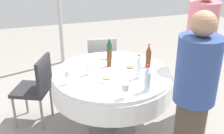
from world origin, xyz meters
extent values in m
plane|color=gray|center=(0.00, 0.00, 0.00)|extent=(10.00, 10.00, 0.00)
cylinder|color=white|center=(0.00, 0.00, 0.72)|extent=(1.32, 1.32, 0.04)
cylinder|color=white|center=(0.00, 0.00, 0.59)|extent=(1.35, 1.35, 0.22)
cylinder|color=slate|center=(0.00, 0.00, 0.24)|extent=(0.14, 0.14, 0.48)
cylinder|color=slate|center=(0.00, 0.00, 0.01)|extent=(0.56, 0.56, 0.03)
cylinder|color=silver|center=(-0.22, 0.23, 0.83)|extent=(0.06, 0.06, 0.19)
cone|color=silver|center=(-0.22, 0.23, 0.96)|extent=(0.05, 0.05, 0.07)
cylinder|color=red|center=(-0.22, 0.23, 1.00)|extent=(0.02, 0.02, 0.01)
cylinder|color=#593314|center=(-0.02, -0.18, 0.83)|extent=(0.06, 0.06, 0.17)
cone|color=#593314|center=(-0.02, -0.18, 0.94)|extent=(0.05, 0.05, 0.05)
cylinder|color=black|center=(-0.02, -0.18, 0.97)|extent=(0.02, 0.02, 0.01)
cylinder|color=#593314|center=(-0.45, -0.02, 0.84)|extent=(0.06, 0.06, 0.20)
cone|color=#593314|center=(-0.45, -0.02, 0.97)|extent=(0.06, 0.06, 0.07)
cylinder|color=red|center=(-0.45, -0.02, 1.01)|extent=(0.03, 0.03, 0.01)
cylinder|color=#194728|center=(-0.09, -0.39, 0.83)|extent=(0.07, 0.07, 0.19)
cone|color=#194728|center=(-0.09, -0.39, 0.97)|extent=(0.06, 0.06, 0.08)
cylinder|color=silver|center=(-0.09, -0.39, 1.01)|extent=(0.02, 0.02, 0.01)
cylinder|color=silver|center=(-0.19, 0.52, 0.84)|extent=(0.07, 0.07, 0.20)
cone|color=silver|center=(-0.19, 0.52, 0.97)|extent=(0.06, 0.06, 0.06)
cylinder|color=red|center=(-0.19, 0.52, 1.01)|extent=(0.03, 0.03, 0.01)
cylinder|color=white|center=(0.06, 0.58, 0.74)|extent=(0.06, 0.06, 0.00)
cylinder|color=white|center=(0.06, 0.58, 0.79)|extent=(0.01, 0.01, 0.08)
cylinder|color=white|center=(0.06, 0.58, 0.86)|extent=(0.07, 0.07, 0.07)
cylinder|color=white|center=(0.26, -0.03, 0.74)|extent=(0.06, 0.06, 0.00)
cylinder|color=white|center=(0.26, -0.03, 0.78)|extent=(0.01, 0.01, 0.07)
cylinder|color=white|center=(0.26, -0.03, 0.85)|extent=(0.07, 0.07, 0.08)
cylinder|color=maroon|center=(0.26, -0.03, 0.83)|extent=(0.06, 0.06, 0.03)
cylinder|color=white|center=(0.51, 0.13, 0.74)|extent=(0.06, 0.06, 0.00)
cylinder|color=white|center=(0.51, 0.13, 0.79)|extent=(0.01, 0.01, 0.08)
cylinder|color=white|center=(0.51, 0.13, 0.86)|extent=(0.06, 0.06, 0.06)
cylinder|color=gold|center=(0.51, 0.13, 0.84)|extent=(0.05, 0.05, 0.02)
cylinder|color=white|center=(0.11, 0.16, 0.75)|extent=(0.21, 0.21, 0.02)
ellipsoid|color=tan|center=(0.11, 0.16, 0.77)|extent=(0.10, 0.09, 0.02)
cylinder|color=white|center=(0.10, -0.35, 0.75)|extent=(0.22, 0.22, 0.02)
cylinder|color=white|center=(-0.23, -0.03, 0.75)|extent=(0.21, 0.21, 0.02)
ellipsoid|color=tan|center=(-0.23, -0.03, 0.77)|extent=(0.09, 0.08, 0.02)
cube|color=silver|center=(0.31, -0.20, 0.74)|extent=(0.13, 0.14, 0.00)
cylinder|color=slate|center=(-1.06, 0.07, 0.46)|extent=(0.26, 0.26, 0.92)
cylinder|color=#D8727F|center=(-1.06, 0.07, 1.20)|extent=(0.34, 0.34, 0.56)
cylinder|color=#334C8C|center=(-0.38, 1.00, 1.15)|extent=(0.34, 0.34, 0.55)
sphere|color=tan|center=(-0.38, 1.00, 1.52)|extent=(0.20, 0.20, 0.20)
cube|color=#99999E|center=(-0.14, -0.98, 0.45)|extent=(0.45, 0.45, 0.04)
cube|color=#99999E|center=(-0.12, -0.80, 0.66)|extent=(0.40, 0.10, 0.42)
cylinder|color=gray|center=(-0.34, -1.12, 0.21)|extent=(0.03, 0.03, 0.43)
cylinder|color=gray|center=(0.00, -1.17, 0.21)|extent=(0.03, 0.03, 0.43)
cylinder|color=gray|center=(-0.29, -0.79, 0.21)|extent=(0.03, 0.03, 0.43)
cylinder|color=gray|center=(0.05, -0.84, 0.21)|extent=(0.03, 0.03, 0.43)
cube|color=#2D2D33|center=(0.89, -0.42, 0.45)|extent=(0.53, 0.53, 0.04)
cube|color=#2D2D33|center=(0.72, -0.34, 0.66)|extent=(0.21, 0.38, 0.42)
cylinder|color=gray|center=(0.97, -0.64, 0.21)|extent=(0.03, 0.03, 0.43)
cylinder|color=gray|center=(1.11, -0.34, 0.21)|extent=(0.03, 0.03, 0.43)
cylinder|color=gray|center=(0.66, -0.50, 0.21)|extent=(0.03, 0.03, 0.43)
cylinder|color=gray|center=(0.81, -0.19, 0.21)|extent=(0.03, 0.03, 0.43)
camera|label=1|loc=(0.86, 2.67, 2.04)|focal=44.26mm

